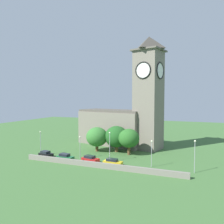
{
  "coord_description": "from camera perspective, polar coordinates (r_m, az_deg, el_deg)",
  "views": [
    {
      "loc": [
        22.25,
        -51.64,
        16.51
      ],
      "look_at": [
        -1.59,
        8.68,
        12.52
      ],
      "focal_mm": 35.99,
      "sensor_mm": 36.0,
      "label": 1
    }
  ],
  "objects": [
    {
      "name": "church",
      "position": [
        77.32,
        3.73,
        -0.45
      ],
      "size": [
        31.8,
        16.68,
        36.02
      ],
      "color": "slate",
      "rests_on": "ground"
    },
    {
      "name": "car_yellow",
      "position": [
        56.5,
        0.17,
        -12.57
      ],
      "size": [
        4.85,
        2.27,
        1.66
      ],
      "color": "gold",
      "rests_on": "ground"
    },
    {
      "name": "quay_barrier",
      "position": [
        54.83,
        -3.46,
        -13.3
      ],
      "size": [
        41.25,
        0.7,
        1.28
      ],
      "primitive_type": "cube",
      "color": "gray",
      "rests_on": "ground"
    },
    {
      "name": "streetlamp_west_end",
      "position": [
        68.49,
        -17.71,
        -6.59
      ],
      "size": [
        0.44,
        0.44,
        7.02
      ],
      "color": "#9EA0A5",
      "rests_on": "ground"
    },
    {
      "name": "streetlamp_central",
      "position": [
        58.63,
        -0.6,
        -7.66
      ],
      "size": [
        0.44,
        0.44,
        7.81
      ],
      "color": "#9EA0A5",
      "rests_on": "ground"
    },
    {
      "name": "streetlamp_west_mid",
      "position": [
        62.31,
        -8.14,
        -7.9
      ],
      "size": [
        0.44,
        0.44,
        6.19
      ],
      "color": "#9EA0A5",
      "rests_on": "ground"
    },
    {
      "name": "ground_plane",
      "position": [
        72.16,
        3.06,
        -9.71
      ],
      "size": [
        200.0,
        200.0,
        0.0
      ],
      "primitive_type": "plane",
      "color": "#3D6633"
    },
    {
      "name": "tree_churchyard",
      "position": [
        69.27,
        1.17,
        -6.29
      ],
      "size": [
        7.26,
        7.26,
        8.0
      ],
      "color": "brown",
      "rests_on": "ground"
    },
    {
      "name": "tree_riverside_east",
      "position": [
        65.9,
        4.32,
        -6.68
      ],
      "size": [
        6.09,
        6.09,
        7.62
      ],
      "color": "brown",
      "rests_on": "ground"
    },
    {
      "name": "streetlamp_east_end",
      "position": [
        53.29,
        20.29,
        -9.33
      ],
      "size": [
        0.44,
        0.44,
        7.33
      ],
      "color": "#9EA0A5",
      "rests_on": "ground"
    },
    {
      "name": "car_red",
      "position": [
        59.35,
        -5.55,
        -11.76
      ],
      "size": [
        4.96,
        3.01,
        1.73
      ],
      "color": "red",
      "rests_on": "ground"
    },
    {
      "name": "car_black",
      "position": [
        66.81,
        -16.47,
        -10.17
      ],
      "size": [
        4.42,
        2.81,
        1.71
      ],
      "color": "black",
      "rests_on": "ground"
    },
    {
      "name": "streetlamp_east_mid",
      "position": [
        55.16,
        10.03,
        -9.25
      ],
      "size": [
        0.44,
        0.44,
        6.46
      ],
      "color": "#9EA0A5",
      "rests_on": "ground"
    },
    {
      "name": "car_green",
      "position": [
        62.05,
        -11.83,
        -11.12
      ],
      "size": [
        4.78,
        2.47,
        1.79
      ],
      "color": "#1E6B38",
      "rests_on": "ground"
    },
    {
      "name": "tree_by_tower",
      "position": [
        70.17,
        -3.85,
        -6.32
      ],
      "size": [
        6.67,
        6.67,
        7.55
      ],
      "color": "brown",
      "rests_on": "ground"
    }
  ]
}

